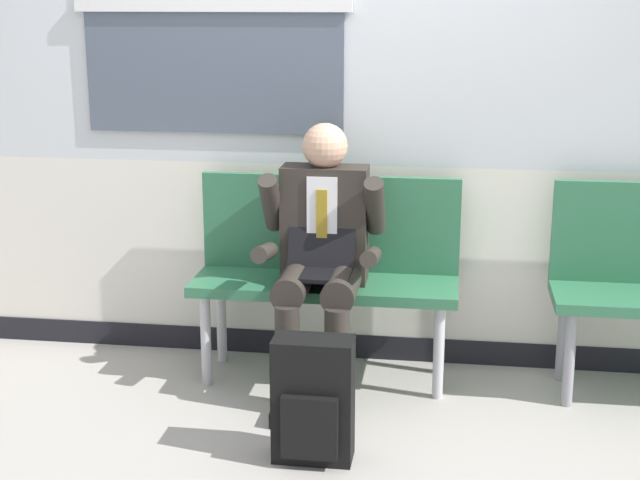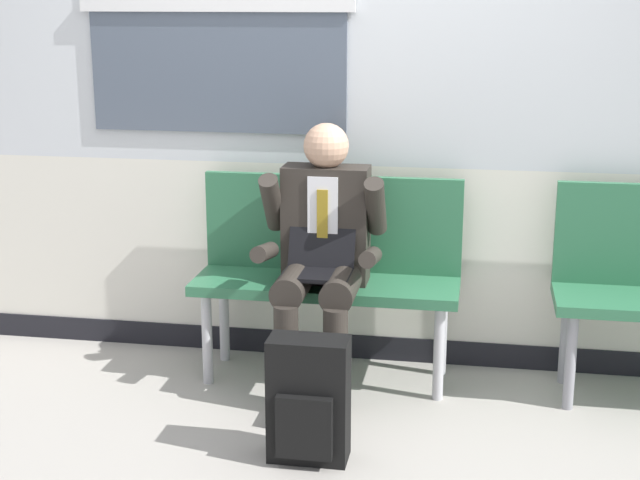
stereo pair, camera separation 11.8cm
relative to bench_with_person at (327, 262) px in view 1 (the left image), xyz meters
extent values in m
plane|color=#9E9991|center=(0.01, -0.46, -0.57)|extent=(18.00, 18.00, 0.00)
cube|color=silver|center=(0.01, 0.27, 0.00)|extent=(6.40, 0.12, 0.88)
cube|color=black|center=(0.01, 0.27, -0.51)|extent=(6.40, 0.14, 0.12)
cube|color=#4C5666|center=(-0.59, 0.20, 1.20)|extent=(1.28, 0.02, 1.22)
cube|color=silver|center=(-0.59, 0.19, 1.20)|extent=(1.36, 0.03, 0.06)
cube|color=#2D6B47|center=(0.00, -0.08, -0.09)|extent=(1.26, 0.42, 0.05)
cube|color=#2D6B47|center=(0.00, 0.10, 0.17)|extent=(1.26, 0.04, 0.47)
cylinder|color=#B7B7BC|center=(-0.55, -0.23, -0.34)|extent=(0.05, 0.05, 0.45)
cylinder|color=#B7B7BC|center=(-0.55, 0.07, -0.34)|extent=(0.05, 0.05, 0.45)
cylinder|color=#B7B7BC|center=(0.55, -0.23, -0.34)|extent=(0.05, 0.05, 0.45)
cylinder|color=#B7B7BC|center=(0.55, 0.07, -0.34)|extent=(0.05, 0.05, 0.45)
cylinder|color=gray|center=(1.14, -0.23, -0.34)|extent=(0.05, 0.05, 0.45)
cylinder|color=gray|center=(1.14, 0.07, -0.34)|extent=(0.05, 0.05, 0.45)
cylinder|color=#2D2823|center=(-0.11, -0.29, -0.02)|extent=(0.15, 0.40, 0.15)
cylinder|color=#2D2823|center=(-0.11, -0.48, -0.32)|extent=(0.11, 0.11, 0.50)
cube|color=black|center=(-0.11, -0.54, -0.53)|extent=(0.10, 0.26, 0.07)
cylinder|color=#2D2823|center=(0.11, -0.29, -0.02)|extent=(0.15, 0.40, 0.15)
cylinder|color=#2D2823|center=(0.11, -0.48, -0.32)|extent=(0.11, 0.11, 0.50)
cube|color=black|center=(0.11, -0.54, -0.53)|extent=(0.10, 0.26, 0.07)
cube|color=#2D2823|center=(0.00, -0.08, 0.21)|extent=(0.40, 0.18, 0.55)
cube|color=silver|center=(0.00, -0.17, 0.26)|extent=(0.14, 0.01, 0.39)
cube|color=olive|center=(0.00, -0.18, 0.23)|extent=(0.05, 0.01, 0.33)
sphere|color=tan|center=(0.00, -0.08, 0.58)|extent=(0.21, 0.21, 0.21)
cylinder|color=#2D2823|center=(-0.24, -0.15, 0.32)|extent=(0.09, 0.25, 0.30)
cylinder|color=#2D2823|center=(-0.24, -0.32, 0.12)|extent=(0.08, 0.27, 0.12)
cylinder|color=#2D2823|center=(0.24, -0.15, 0.32)|extent=(0.09, 0.25, 0.30)
cylinder|color=#2D2823|center=(0.24, -0.32, 0.12)|extent=(0.08, 0.27, 0.12)
cube|color=black|center=(0.00, -0.32, 0.03)|extent=(0.31, 0.22, 0.02)
cube|color=black|center=(0.00, -0.19, 0.14)|extent=(0.31, 0.08, 0.21)
cube|color=black|center=(0.07, -0.89, -0.31)|extent=(0.32, 0.16, 0.51)
cube|color=black|center=(0.07, -0.99, -0.39)|extent=(0.22, 0.04, 0.26)
camera|label=1|loc=(0.59, -4.29, 1.25)|focal=52.62mm
camera|label=2|loc=(0.71, -4.27, 1.25)|focal=52.62mm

